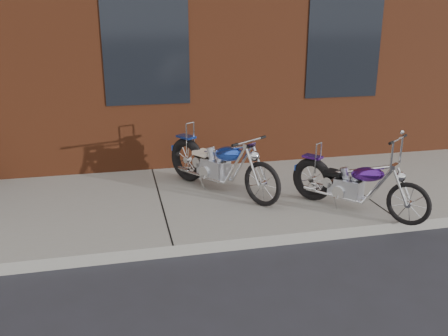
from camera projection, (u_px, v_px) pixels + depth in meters
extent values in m
plane|color=black|center=(174.00, 257.00, 5.59)|extent=(120.00, 120.00, 0.00)
cube|color=gray|center=(161.00, 205.00, 6.96)|extent=(22.00, 3.00, 0.15)
torus|color=black|center=(320.00, 181.00, 6.77)|extent=(0.49, 0.58, 0.63)
torus|color=black|center=(419.00, 206.00, 5.94)|extent=(0.40, 0.49, 0.57)
cube|color=#B6B6B6|center=(357.00, 190.00, 6.43)|extent=(0.41, 0.43, 0.26)
ellipsoid|color=#4B1981|center=(377.00, 176.00, 6.20)|extent=(0.48, 0.52, 0.27)
cube|color=black|center=(343.00, 175.00, 6.52)|extent=(0.32, 0.32, 0.05)
cylinder|color=silver|center=(412.00, 187.00, 5.94)|extent=(0.18, 0.22, 0.48)
cylinder|color=silver|center=(409.00, 141.00, 5.83)|extent=(0.40, 0.32, 0.03)
cylinder|color=silver|center=(326.00, 160.00, 6.63)|extent=(0.03, 0.03, 0.42)
cylinder|color=silver|center=(347.00, 193.00, 6.66)|extent=(0.52, 0.65, 0.04)
torus|color=black|center=(194.00, 161.00, 7.55)|extent=(0.51, 0.67, 0.72)
torus|color=black|center=(271.00, 186.00, 6.54)|extent=(0.41, 0.58, 0.65)
cube|color=#B6B6B6|center=(222.00, 170.00, 7.14)|extent=(0.45, 0.48, 0.30)
ellipsoid|color=blue|center=(236.00, 156.00, 6.87)|extent=(0.52, 0.60, 0.31)
cube|color=beige|center=(210.00, 155.00, 7.25)|extent=(0.35, 0.36, 0.06)
cylinder|color=silver|center=(264.00, 167.00, 6.54)|extent=(0.19, 0.26, 0.54)
cylinder|color=silver|center=(258.00, 143.00, 6.52)|extent=(0.47, 0.33, 0.03)
cylinder|color=silver|center=(197.00, 139.00, 7.39)|extent=(0.03, 0.03, 0.48)
cylinder|color=silver|center=(218.00, 174.00, 7.40)|extent=(0.53, 0.77, 0.05)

